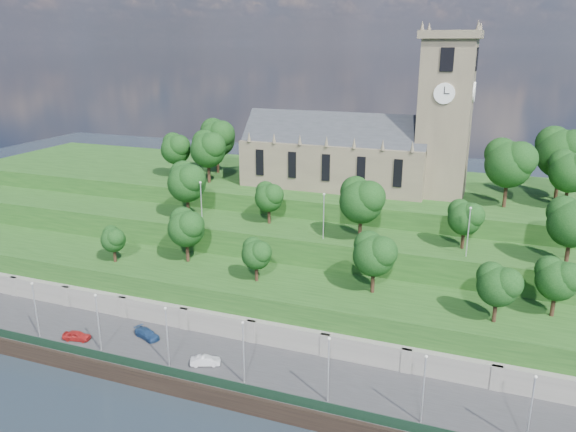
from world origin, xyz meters
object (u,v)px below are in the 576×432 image
at_px(car_middle, 205,361).
at_px(car_right, 147,334).
at_px(church, 363,145).
at_px(car_left, 77,336).

relative_size(car_middle, car_right, 0.88).
distance_m(church, car_left, 54.36).
bearing_deg(car_middle, car_left, 68.27).
height_order(car_middle, car_right, car_middle).
relative_size(car_left, car_right, 0.90).
bearing_deg(church, car_right, -116.30).
xyz_separation_m(church, car_right, (-19.15, -38.74, -19.93)).
height_order(church, car_left, church).
bearing_deg(car_right, car_left, 135.46).
height_order(car_left, car_middle, car_left).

